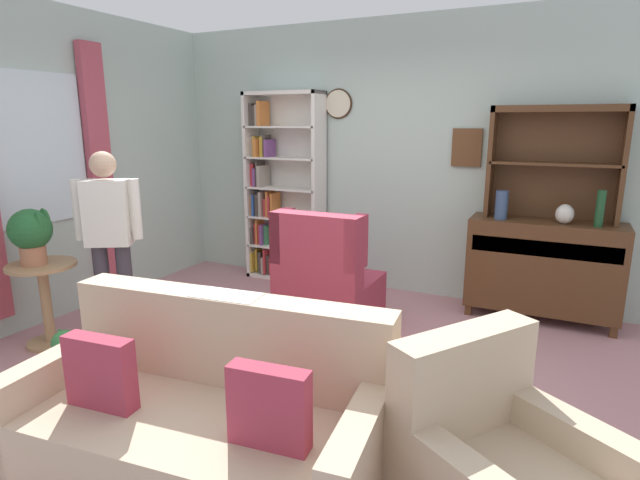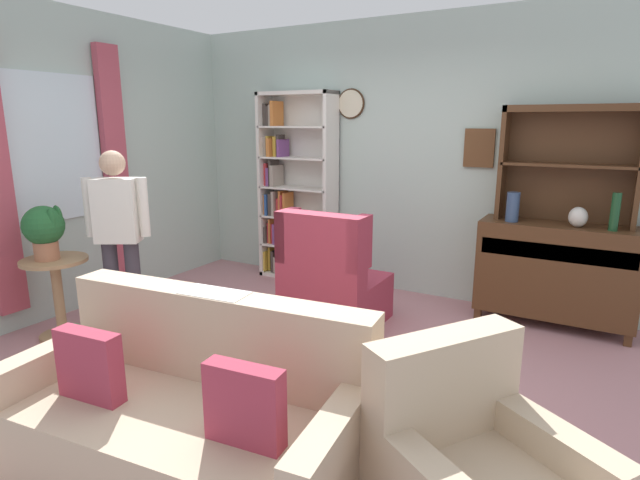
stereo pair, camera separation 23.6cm
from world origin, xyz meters
name	(u,v)px [view 1 (the left image)]	position (x,y,z in m)	size (l,w,h in m)	color
ground_plane	(296,371)	(0.00, 0.00, -0.01)	(5.40, 4.60, 0.02)	#B27A7F
wall_back	(392,159)	(0.00, 2.13, 1.40)	(5.00, 0.09, 2.80)	#ADC1B7
wall_left	(43,166)	(-2.52, -0.01, 1.40)	(0.16, 4.20, 2.80)	#ADC1B7
area_rug	(301,395)	(0.20, -0.30, 0.00)	(2.47, 1.99, 0.01)	brown
bookshelf	(279,191)	(-1.26, 1.94, 1.01)	(0.90, 0.30, 2.10)	silver
sideboard	(543,266)	(1.54, 1.86, 0.51)	(1.30, 0.45, 0.92)	#4C2D19
sideboard_hutch	(556,147)	(1.54, 1.97, 1.56)	(1.10, 0.26, 1.00)	#4C2D19
vase_tall	(501,205)	(1.15, 1.78, 1.05)	(0.11, 0.11, 0.26)	#33476B
vase_round	(565,214)	(1.67, 1.79, 1.01)	(0.15, 0.15, 0.17)	beige
bottle_wine	(600,209)	(1.93, 1.77, 1.08)	(0.07, 0.07, 0.31)	#194223
couch_floral	(204,424)	(0.15, -1.23, 0.31)	(1.88, 1.03, 0.90)	#C6AD8E
wingback_chair	(326,284)	(-0.16, 0.86, 0.38)	(0.78, 0.80, 1.05)	#A33347
plant_stand	(45,295)	(-2.02, -0.49, 0.42)	(0.52, 0.52, 0.69)	#A87F56
potted_plant_large	(32,232)	(-2.04, -0.52, 0.94)	(0.32, 0.32, 0.44)	#AD6B4C
potted_plant_small	(65,344)	(-1.60, -0.67, 0.16)	(0.19, 0.19, 0.27)	#AD6B4C
person_reading	(109,234)	(-1.58, -0.18, 0.91)	(0.49, 0.35, 1.56)	#38333D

